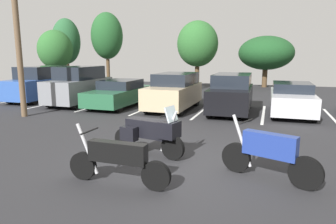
{
  "coord_description": "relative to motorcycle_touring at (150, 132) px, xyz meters",
  "views": [
    {
      "loc": [
        2.24,
        -6.88,
        2.64
      ],
      "look_at": [
        -0.8,
        2.21,
        0.85
      ],
      "focal_mm": 32.61,
      "sensor_mm": 36.0,
      "label": 1
    }
  ],
  "objects": [
    {
      "name": "tree_right",
      "position": [
        -2.54,
        16.24,
        2.85
      ],
      "size": [
        3.15,
        3.15,
        5.26
      ],
      "color": "#4C3823",
      "rests_on": "ground"
    },
    {
      "name": "car_tan",
      "position": [
        -1.54,
        7.03,
        0.23
      ],
      "size": [
        1.87,
        4.34,
        1.77
      ],
      "color": "tan",
      "rests_on": "ground"
    },
    {
      "name": "motorcycle_touring",
      "position": [
        0.0,
        0.0,
        0.0
      ],
      "size": [
        2.17,
        1.01,
        1.39
      ],
      "color": "black",
      "rests_on": "ground"
    },
    {
      "name": "car_blue",
      "position": [
        -10.03,
        7.52,
        0.34
      ],
      "size": [
        2.1,
        4.68,
        2.0
      ],
      "color": "#2D519E",
      "rests_on": "ground"
    },
    {
      "name": "parking_stripes",
      "position": [
        -1.51,
        7.07,
        -0.65
      ],
      "size": [
        19.89,
        4.69,
        0.01
      ],
      "color": "silver",
      "rests_on": "ground"
    },
    {
      "name": "tree_left",
      "position": [
        -16.7,
        19.18,
        3.37
      ],
      "size": [
        2.76,
        2.76,
        6.27
      ],
      "color": "#4C3823",
      "rests_on": "ground"
    },
    {
      "name": "car_silver",
      "position": [
        3.9,
        7.45,
        0.06
      ],
      "size": [
        1.82,
        4.32,
        1.42
      ],
      "color": "#B7B7BC",
      "rests_on": "ground"
    },
    {
      "name": "tree_center_left",
      "position": [
        2.47,
        19.61,
        2.17
      ],
      "size": [
        4.47,
        4.47,
        4.22
      ],
      "color": "#4C3823",
      "rests_on": "ground"
    },
    {
      "name": "tree_far_right",
      "position": [
        -15.36,
        15.74,
        2.49
      ],
      "size": [
        3.05,
        3.05,
        4.86
      ],
      "color": "#4C3823",
      "rests_on": "ground"
    },
    {
      "name": "car_grey",
      "position": [
        -6.93,
        6.92,
        0.35
      ],
      "size": [
        1.86,
        4.38,
        2.05
      ],
      "color": "slate",
      "rests_on": "ground"
    },
    {
      "name": "motorcycle_third",
      "position": [
        0.05,
        -1.97,
        -0.11
      ],
      "size": [
        2.29,
        0.62,
        1.24
      ],
      "color": "black",
      "rests_on": "ground"
    },
    {
      "name": "motorcycle_second",
      "position": [
        2.99,
        -0.72,
        -0.06
      ],
      "size": [
        2.09,
        0.94,
        1.34
      ],
      "color": "black",
      "rests_on": "ground"
    },
    {
      "name": "ground",
      "position": [
        0.69,
        -0.39,
        -0.7
      ],
      "size": [
        44.0,
        44.0,
        0.1
      ],
      "primitive_type": "cube",
      "color": "#262628"
    },
    {
      "name": "tree_center",
      "position": [
        -12.39,
        19.74,
        3.84
      ],
      "size": [
        3.07,
        3.07,
        6.73
      ],
      "color": "#4C3823",
      "rests_on": "ground"
    },
    {
      "name": "car_black",
      "position": [
        1.25,
        7.02,
        0.25
      ],
      "size": [
        1.87,
        4.26,
        1.78
      ],
      "color": "black",
      "rests_on": "ground"
    },
    {
      "name": "utility_pole",
      "position": [
        -7.22,
        3.17,
        3.94
      ],
      "size": [
        1.48,
        1.22,
        8.81
      ],
      "color": "brown",
      "rests_on": "ground"
    },
    {
      "name": "car_green",
      "position": [
        -4.53,
        7.07,
        0.02
      ],
      "size": [
        1.86,
        4.81,
        1.37
      ],
      "color": "#235638",
      "rests_on": "ground"
    }
  ]
}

